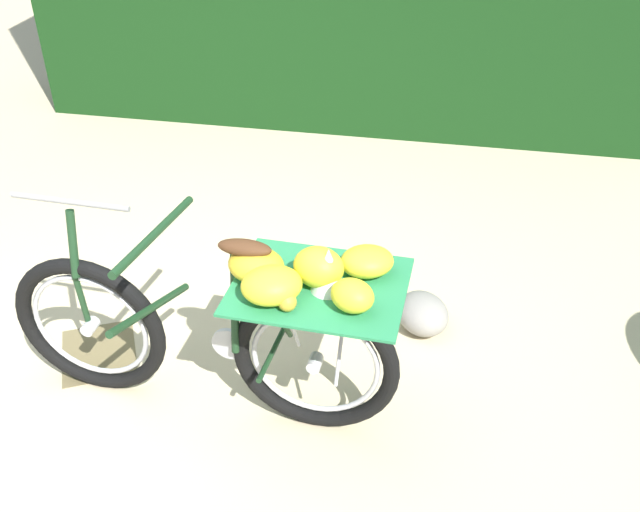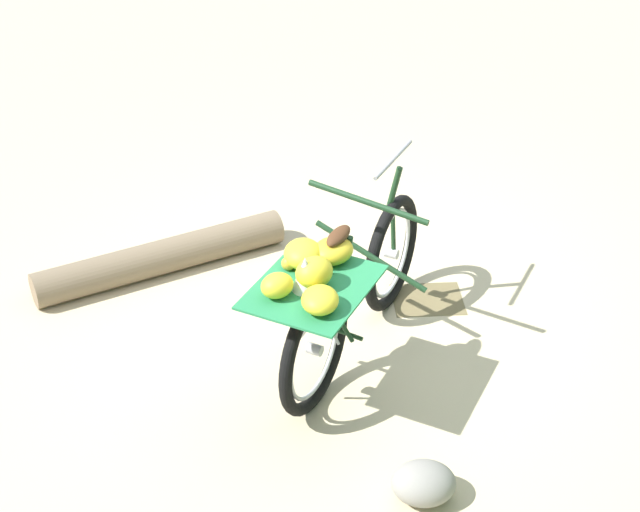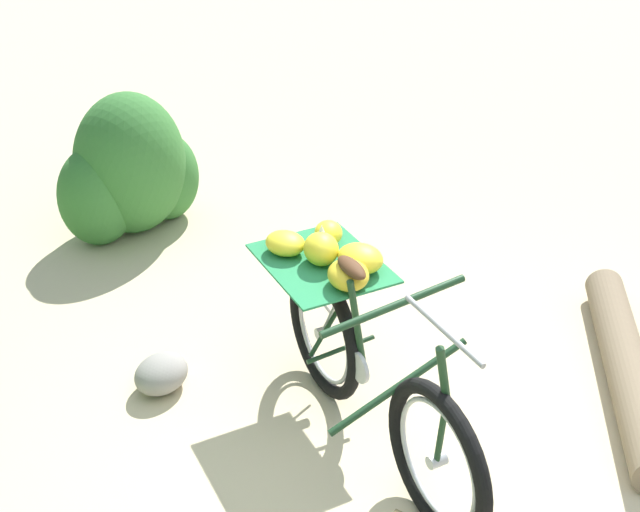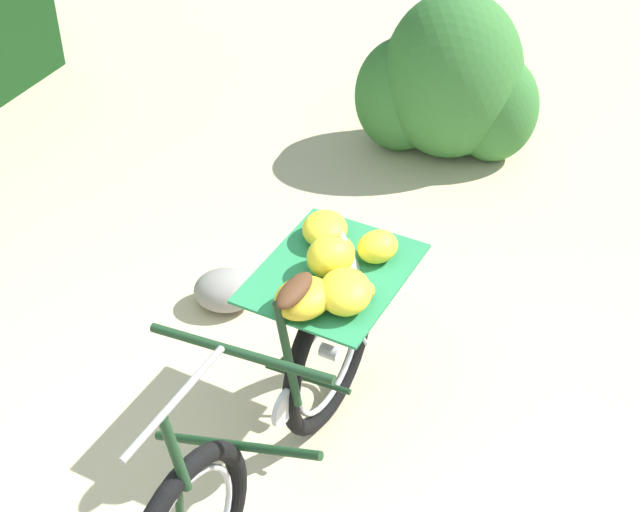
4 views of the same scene
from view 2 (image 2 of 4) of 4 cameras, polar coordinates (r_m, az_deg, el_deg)
ground_plane at (r=5.86m, az=4.33°, el=-4.23°), size 60.00×60.00×0.00m
bicycle at (r=5.27m, az=1.43°, el=-1.99°), size 1.15×1.69×1.03m
fallen_log at (r=6.37m, az=-9.34°, el=-0.06°), size 1.62×0.91×0.23m
path_stone at (r=4.77m, az=6.15°, el=-13.21°), size 0.31×0.26×0.20m
leaf_litter_patch at (r=6.12m, az=6.39°, el=-2.55°), size 0.44×0.36×0.01m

